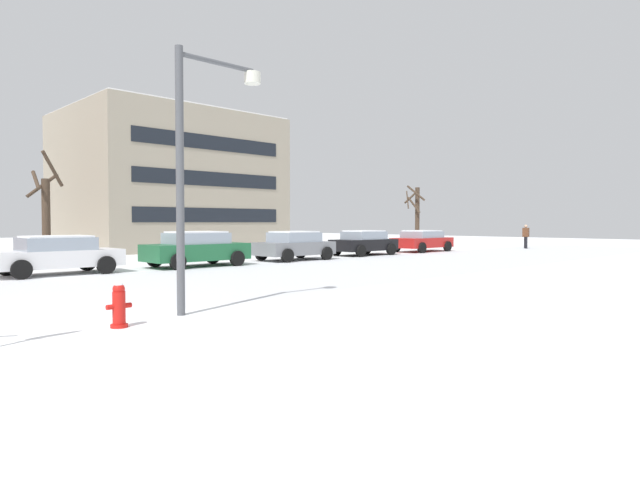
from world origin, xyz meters
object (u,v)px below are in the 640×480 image
object	(u,v)px
parked_car_gray	(294,245)
pedestrian_crossing	(526,235)
fire_hydrant	(119,304)
parked_car_black	(364,242)
parked_car_white	(57,255)
street_lamp	(197,150)
parked_car_red	(422,240)
parked_car_green	(197,248)

from	to	relation	value
parked_car_gray	pedestrian_crossing	bearing A→B (deg)	-7.40
fire_hydrant	parked_car_black	world-z (taller)	parked_car_black
parked_car_white	parked_car_gray	distance (m)	10.77
pedestrian_crossing	parked_car_white	bearing A→B (deg)	174.62
street_lamp	parked_car_red	xyz separation A→B (m)	(22.21, 10.28, -2.60)
street_lamp	parked_car_white	distance (m)	10.76
parked_car_black	parked_car_red	xyz separation A→B (m)	(5.38, -0.08, -0.02)
parked_car_black	parked_car_red	distance (m)	5.39
parked_car_white	fire_hydrant	bearing A→B (deg)	-102.96
parked_car_green	parked_car_gray	xyz separation A→B (m)	(5.38, -0.01, -0.03)
parked_car_gray	parked_car_red	size ratio (longest dim) A/B	0.92
parked_car_green	parked_car_black	world-z (taller)	parked_car_green
parked_car_black	fire_hydrant	bearing A→B (deg)	-150.08
parked_car_red	parked_car_gray	bearing A→B (deg)	-179.02
street_lamp	parked_car_black	bearing A→B (deg)	31.62
fire_hydrant	street_lamp	distance (m)	3.43
street_lamp	pedestrian_crossing	bearing A→B (deg)	13.90
parked_car_green	pedestrian_crossing	xyz separation A→B (m)	(24.64, -2.51, 0.22)
parked_car_white	parked_car_green	size ratio (longest dim) A/B	0.99
parked_car_green	pedestrian_crossing	world-z (taller)	pedestrian_crossing
parked_car_gray	pedestrian_crossing	xyz separation A→B (m)	(19.26, -2.50, 0.24)
parked_car_green	pedestrian_crossing	distance (m)	24.77
parked_car_green	parked_car_gray	bearing A→B (deg)	-0.05
parked_car_black	parked_car_white	bearing A→B (deg)	179.77
fire_hydrant	street_lamp	world-z (taller)	street_lamp
parked_car_green	parked_car_red	size ratio (longest dim) A/B	1.01
parked_car_gray	parked_car_black	size ratio (longest dim) A/B	0.99
parked_car_black	pedestrian_crossing	size ratio (longest dim) A/B	2.35
street_lamp	fire_hydrant	bearing A→B (deg)	-168.58
parked_car_green	pedestrian_crossing	bearing A→B (deg)	-5.81
street_lamp	pedestrian_crossing	distance (m)	31.71
parked_car_black	pedestrian_crossing	bearing A→B (deg)	-11.26
parked_car_gray	pedestrian_crossing	size ratio (longest dim) A/B	2.32
parked_car_gray	parked_car_black	world-z (taller)	parked_car_gray
fire_hydrant	parked_car_white	xyz separation A→B (m)	(2.48, 10.79, 0.30)
street_lamp	parked_car_green	bearing A→B (deg)	59.07
street_lamp	parked_car_red	bearing A→B (deg)	24.85
parked_car_white	parked_car_black	xyz separation A→B (m)	(16.15, -0.06, 0.00)
fire_hydrant	parked_car_green	xyz separation A→B (m)	(7.87, 10.47, 0.35)
parked_car_white	parked_car_red	size ratio (longest dim) A/B	1.01
fire_hydrant	parked_car_white	bearing A→B (deg)	77.04
fire_hydrant	parked_car_white	size ratio (longest dim) A/B	0.19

